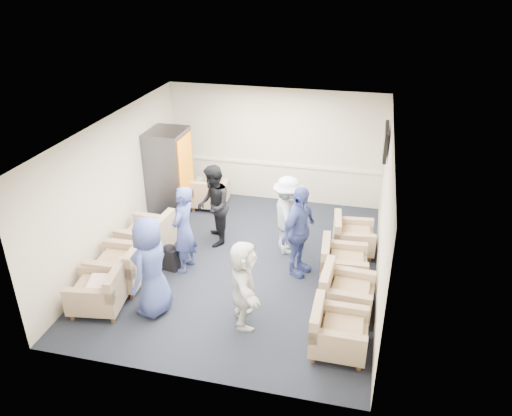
% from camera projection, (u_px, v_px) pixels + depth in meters
% --- Properties ---
extents(floor, '(6.00, 6.00, 0.00)m').
position_uv_depth(floor, '(242.00, 264.00, 9.55)').
color(floor, black).
rests_on(floor, ground).
extents(ceiling, '(6.00, 6.00, 0.00)m').
position_uv_depth(ceiling, '(241.00, 127.00, 8.35)').
color(ceiling, silver).
rests_on(ceiling, back_wall).
extents(back_wall, '(5.00, 0.02, 2.70)m').
position_uv_depth(back_wall, '(275.00, 146.00, 11.56)').
color(back_wall, beige).
rests_on(back_wall, floor).
extents(front_wall, '(5.00, 0.02, 2.70)m').
position_uv_depth(front_wall, '(181.00, 299.00, 6.34)').
color(front_wall, beige).
rests_on(front_wall, floor).
extents(left_wall, '(0.02, 6.00, 2.70)m').
position_uv_depth(left_wall, '(115.00, 187.00, 9.47)').
color(left_wall, beige).
rests_on(left_wall, floor).
extents(right_wall, '(0.02, 6.00, 2.70)m').
position_uv_depth(right_wall, '(384.00, 215.00, 8.43)').
color(right_wall, beige).
rests_on(right_wall, floor).
extents(chair_rail, '(4.98, 0.04, 0.06)m').
position_uv_depth(chair_rail, '(274.00, 164.00, 11.75)').
color(chair_rail, silver).
rests_on(chair_rail, back_wall).
extents(tv, '(0.10, 1.00, 0.58)m').
position_uv_depth(tv, '(386.00, 142.00, 9.70)').
color(tv, black).
rests_on(tv, right_wall).
extents(armchair_left_near, '(0.94, 0.94, 0.66)m').
position_uv_depth(armchair_left_near, '(101.00, 292.00, 8.19)').
color(armchair_left_near, '#9C8264').
rests_on(armchair_left_near, floor).
extents(armchair_left_mid, '(0.92, 0.92, 0.72)m').
position_uv_depth(armchair_left_mid, '(123.00, 267.00, 8.79)').
color(armchair_left_mid, '#9C8264').
rests_on(armchair_left_mid, floor).
extents(armchair_left_far, '(0.96, 0.96, 0.71)m').
position_uv_depth(armchair_left_far, '(149.00, 238.00, 9.73)').
color(armchair_left_far, '#9C8264').
rests_on(armchair_left_far, floor).
extents(armchair_right_near, '(0.82, 0.82, 0.65)m').
position_uv_depth(armchair_right_near, '(335.00, 333.00, 7.30)').
color(armchair_right_near, '#9C8264').
rests_on(armchair_right_near, floor).
extents(armchair_right_midnear, '(0.88, 0.88, 0.66)m').
position_uv_depth(armchair_right_midnear, '(343.00, 294.00, 8.13)').
color(armchair_right_midnear, '#9C8264').
rests_on(armchair_right_midnear, floor).
extents(armchair_right_midfar, '(0.87, 0.87, 0.65)m').
position_uv_depth(armchair_right_midfar, '(341.00, 265.00, 8.93)').
color(armchair_right_midfar, '#9C8264').
rests_on(armchair_right_midfar, floor).
extents(armchair_right_far, '(0.86, 0.86, 0.63)m').
position_uv_depth(armchair_right_far, '(351.00, 237.00, 9.82)').
color(armchair_right_far, '#9C8264').
rests_on(armchair_right_far, floor).
extents(armchair_corner, '(0.82, 0.82, 0.62)m').
position_uv_depth(armchair_corner, '(209.00, 195.00, 11.59)').
color(armchair_corner, '#9C8264').
rests_on(armchair_corner, floor).
extents(vending_machine, '(0.80, 0.94, 1.98)m').
position_uv_depth(vending_machine, '(170.00, 174.00, 11.00)').
color(vending_machine, '#47464D').
rests_on(vending_machine, floor).
extents(backpack, '(0.34, 0.27, 0.52)m').
position_uv_depth(backpack, '(170.00, 256.00, 9.28)').
color(backpack, black).
rests_on(backpack, floor).
extents(pillow, '(0.42, 0.49, 0.12)m').
position_uv_depth(pillow, '(99.00, 284.00, 8.11)').
color(pillow, silver).
rests_on(pillow, armchair_left_near).
extents(person_front_left, '(0.65, 0.90, 1.72)m').
position_uv_depth(person_front_left, '(151.00, 266.00, 7.91)').
color(person_front_left, '#3B498D').
rests_on(person_front_left, floor).
extents(person_mid_left, '(0.46, 0.65, 1.67)m').
position_uv_depth(person_mid_left, '(184.00, 230.00, 9.03)').
color(person_mid_left, '#3B498D').
rests_on(person_mid_left, floor).
extents(person_back_left, '(0.86, 0.97, 1.67)m').
position_uv_depth(person_back_left, '(213.00, 206.00, 9.90)').
color(person_back_left, black).
rests_on(person_back_left, floor).
extents(person_back_right, '(0.97, 1.18, 1.59)m').
position_uv_depth(person_back_right, '(287.00, 216.00, 9.62)').
color(person_back_right, silver).
rests_on(person_back_right, floor).
extents(person_mid_right, '(0.78, 1.10, 1.73)m').
position_uv_depth(person_mid_right, '(299.00, 232.00, 8.91)').
color(person_mid_right, '#3B498D').
rests_on(person_mid_right, floor).
extents(person_front_right, '(0.83, 1.43, 1.47)m').
position_uv_depth(person_front_right, '(244.00, 284.00, 7.70)').
color(person_front_right, white).
rests_on(person_front_right, floor).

